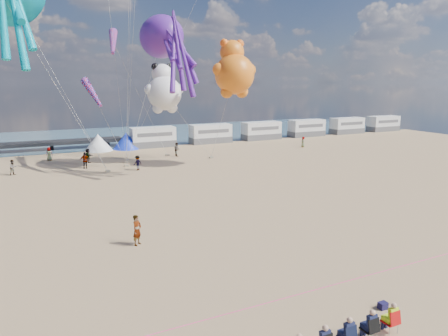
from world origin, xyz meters
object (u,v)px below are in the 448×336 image
sandbag_d (167,155)px  beachgoer_2 (138,163)px  motorhome_2 (261,131)px  sandbag_e (126,162)px  motorhome_3 (307,128)px  windsock_right (92,93)px  kite_panda (164,93)px  beachgoer_4 (88,156)px  tent_white (98,142)px  standing_person (137,230)px  kite_teddy_orange (234,74)px  beachgoer_6 (303,142)px  spectator_row (346,332)px  sandbag_a (108,171)px  beachgoer_1 (13,167)px  sandbag_b (127,166)px  windsock_mid (113,42)px  beachgoer_7 (177,149)px  motorhome_5 (383,123)px  motorhome_1 (211,134)px  motorhome_4 (347,126)px  cooler_navy (383,305)px  kite_octopus_purple (161,37)px  beachgoer_0 (49,154)px  tent_blue (126,141)px  motorhome_0 (153,137)px  beachgoer_3 (85,160)px  sandbag_c (211,157)px

sandbag_d → beachgoer_2: bearing=-128.6°
motorhome_2 → sandbag_e: (-25.33, -10.55, -1.39)m
motorhome_3 → windsock_right: (-38.72, -14.01, 6.99)m
kite_panda → beachgoer_4: bearing=177.3°
tent_white → standing_person: tent_white is taller
beachgoer_2 → kite_teddy_orange: bearing=143.7°
standing_person → beachgoer_6: 40.94m
spectator_row → sandbag_a: spectator_row is taller
beachgoer_1 → kite_panda: 18.34m
beachgoer_2 → sandbag_b: 2.57m
beachgoer_6 → sandbag_e: (-26.72, -0.62, -0.69)m
beachgoer_1 → windsock_mid: size_ratio=0.25×
beachgoer_6 → beachgoer_7: beachgoer_7 is taller
motorhome_2 → tent_white: motorhome_2 is taller
sandbag_a → sandbag_b: bearing=39.5°
beachgoer_2 → motorhome_5: bearing=172.8°
sandbag_e → motorhome_1: bearing=33.7°
sandbag_e → windsock_right: size_ratio=0.09×
motorhome_4 → sandbag_a: 49.63m
windsock_mid → cooler_navy: bearing=-71.3°
beachgoer_4 → sandbag_a: beachgoer_4 is taller
beachgoer_1 → sandbag_d: beachgoer_1 is taller
motorhome_2 → kite_octopus_purple: size_ratio=0.60×
motorhome_2 → beachgoer_0: (-33.67, -4.85, -0.67)m
motorhome_4 → sandbag_e: 45.59m
kite_teddy_orange → motorhome_3: bearing=21.1°
beachgoer_7 → windsock_mid: (-8.03, -2.68, 13.07)m
tent_white → cooler_navy: 47.76m
beachgoer_7 → sandbag_d: (-1.08, 0.78, -0.79)m
sandbag_b → kite_panda: (5.06, 0.79, 8.22)m
beachgoer_2 → tent_blue: bearing=-120.8°
motorhome_1 → motorhome_2: (9.50, 0.00, 0.00)m
sandbag_d → motorhome_0: bearing=87.4°
spectator_row → standing_person: size_ratio=3.28×
sandbag_b → kite_octopus_purple: 14.98m
motorhome_0 → sandbag_b: size_ratio=13.20×
motorhome_1 → beachgoer_4: motorhome_1 is taller
motorhome_2 → beachgoer_3: motorhome_2 is taller
sandbag_d → windsock_mid: 15.89m
cooler_navy → beachgoer_2: 32.38m
beachgoer_1 → beachgoer_3: (7.24, 0.32, 0.10)m
sandbag_c → beachgoer_1: bearing=179.3°
motorhome_0 → tent_blue: (-4.00, 0.00, -0.30)m
standing_person → sandbag_b: size_ratio=3.72×
cooler_navy → beachgoer_4: 39.79m
beachgoer_6 → sandbag_b: size_ratio=3.19×
motorhome_1 → sandbag_a: bearing=-141.5°
beachgoer_2 → kite_panda: kite_panda is taller
beachgoer_4 → sandbag_d: 10.14m
motorhome_2 → sandbag_d: (-19.37, -8.12, -1.39)m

